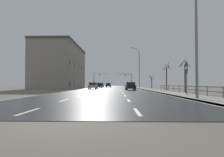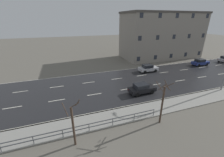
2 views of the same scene
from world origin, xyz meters
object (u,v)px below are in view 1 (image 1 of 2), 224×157
object	(u,v)px
street_lamp_midground	(139,68)
brick_building	(61,67)
car_distant	(108,85)
car_near_left	(93,86)
car_far_left	(101,85)
highway_sign	(187,74)
traffic_signal_left	(96,78)
street_lamp_foreground	(194,32)
traffic_signal_right	(129,78)
car_near_right	(130,86)
car_mid_centre	(99,85)

from	to	relation	value
street_lamp_midground	brick_building	world-z (taller)	brick_building
street_lamp_midground	car_distant	xyz separation A→B (m)	(-8.89, 18.77, -4.60)
car_near_left	car_far_left	bearing A→B (deg)	91.05
highway_sign	traffic_signal_left	distance (m)	60.39
street_lamp_foreground	highway_sign	xyz separation A→B (m)	(0.94, 4.14, -3.01)
traffic_signal_left	car_near_left	distance (m)	34.22
traffic_signal_right	brick_building	size ratio (longest dim) A/B	0.25
highway_sign	traffic_signal_right	xyz separation A→B (m)	(-1.61, 57.83, 1.55)
car_near_right	car_mid_centre	distance (m)	22.44
traffic_signal_right	car_near_left	size ratio (longest dim) A/B	1.38
car_far_left	car_near_right	size ratio (longest dim) A/B	0.99
car_far_left	car_distant	xyz separation A→B (m)	(2.53, 1.32, 0.00)
highway_sign	car_far_left	world-z (taller)	highway_sign
highway_sign	car_distant	size ratio (longest dim) A/B	0.83
highway_sign	traffic_signal_right	world-z (taller)	traffic_signal_right
street_lamp_foreground	traffic_signal_right	size ratio (longest dim) A/B	1.87
street_lamp_foreground	street_lamp_midground	bearing A→B (deg)	89.97
traffic_signal_right	car_far_left	distance (m)	14.75
car_far_left	car_mid_centre	distance (m)	9.06
traffic_signal_left	car_near_left	xyz separation A→B (m)	(2.93, -33.96, -3.05)
traffic_signal_right	car_distant	world-z (taller)	traffic_signal_right
traffic_signal_right	brick_building	bearing A→B (deg)	-133.17
street_lamp_midground	car_near_right	bearing A→B (deg)	-104.39
highway_sign	car_near_left	size ratio (longest dim) A/B	0.83
car_distant	traffic_signal_right	bearing A→B (deg)	48.19
traffic_signal_left	brick_building	distance (m)	24.79
car_distant	car_near_left	distance (m)	25.14
car_far_left	brick_building	bearing A→B (deg)	-128.54
street_lamp_foreground	car_distant	size ratio (longest dim) A/B	2.55
street_lamp_midground	traffic_signal_right	xyz separation A→B (m)	(-0.70, 27.14, -1.65)
street_lamp_foreground	street_lamp_midground	distance (m)	34.83
car_near_right	car_mid_centre	world-z (taller)	same
street_lamp_midground	car_near_left	size ratio (longest dim) A/B	2.66
highway_sign	car_distant	bearing A→B (deg)	101.22
car_near_right	car_mid_centre	bearing A→B (deg)	109.16
street_lamp_midground	car_near_left	xyz separation A→B (m)	(-11.44, -6.25, -4.60)
traffic_signal_left	street_lamp_midground	bearing A→B (deg)	-62.60
street_lamp_foreground	car_mid_centre	bearing A→B (deg)	104.66
traffic_signal_right	car_near_right	size ratio (longest dim) A/B	1.37
traffic_signal_right	car_mid_centre	distance (m)	21.75
traffic_signal_left	car_far_left	size ratio (longest dim) A/B	1.41
street_lamp_midground	traffic_signal_right	world-z (taller)	street_lamp_midground
highway_sign	car_near_left	world-z (taller)	highway_sign
street_lamp_foreground	car_mid_centre	distance (m)	44.89
car_distant	street_lamp_midground	bearing A→B (deg)	-62.05
car_mid_centre	car_far_left	bearing A→B (deg)	91.12
car_far_left	car_near_left	world-z (taller)	same
highway_sign	car_near_right	bearing A→B (deg)	102.82
car_near_right	car_distant	bearing A→B (deg)	98.26
car_mid_centre	brick_building	distance (m)	12.76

